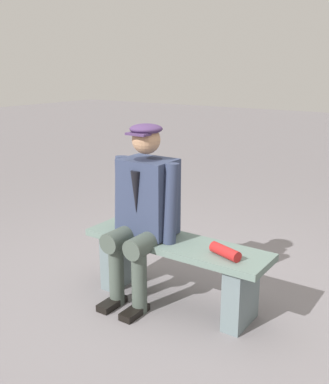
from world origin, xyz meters
The scene contains 4 objects.
ground_plane centered at (0.00, 0.00, 0.00)m, with size 30.00×30.00×0.00m, color slate.
bench centered at (0.00, 0.00, 0.32)m, with size 1.40×0.39×0.49m.
seated_man centered at (0.24, 0.06, 0.72)m, with size 0.55×0.58×1.31m.
rolled_magazine centered at (-0.43, 0.06, 0.53)m, with size 0.07×0.07×0.23m, color #B21E1E.
Camera 1 is at (-1.65, 2.56, 1.71)m, focal length 42.38 mm.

